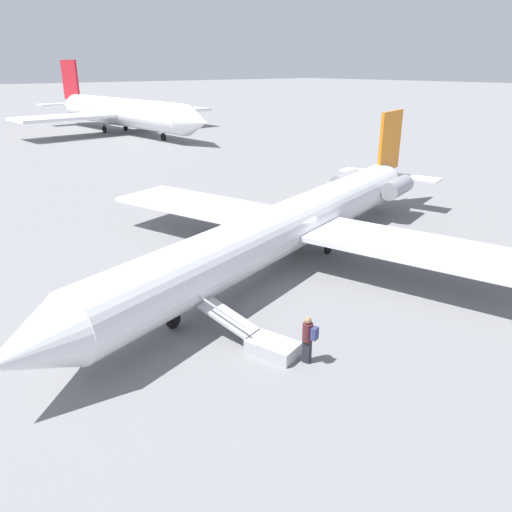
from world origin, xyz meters
TOP-DOWN VIEW (x-y plane):
  - ground_plane at (0.00, 0.00)m, footprint 600.00×600.00m
  - airplane_main at (-0.92, -0.26)m, footprint 31.27×24.31m
  - airplane_far_right at (-16.97, -55.59)m, footprint 31.04×41.55m
  - boarding_stairs at (6.34, 5.80)m, footprint 2.10×4.14m
  - passenger at (5.66, 7.36)m, footprint 0.41×0.56m

SIDE VIEW (x-z plane):
  - ground_plane at x=0.00m, z-range 0.00..0.00m
  - boarding_stairs at x=6.34m, z-range -0.47..1.22m
  - passenger at x=5.66m, z-range 0.13..1.87m
  - airplane_main at x=-0.92m, z-range -1.36..5.39m
  - airplane_far_right at x=-16.97m, z-range -2.13..8.45m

